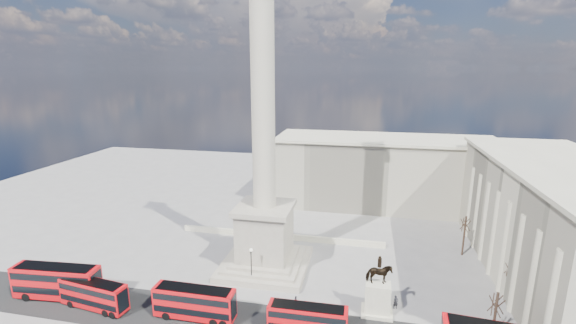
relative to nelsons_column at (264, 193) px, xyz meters
The scene contains 17 objects.
ground 13.85m from the nelsons_column, 90.00° to the right, with size 180.00×180.00×0.00m, color gray.
nelsons_column is the anchor object (origin of this frame).
balustrade_wall 16.55m from the nelsons_column, 90.00° to the left, with size 40.00×0.60×1.10m, color beige.
building_east 45.42m from the nelsons_column, ahead, with size 19.00×46.00×18.60m.
building_northeast 40.57m from the nelsons_column, 60.26° to the left, with size 51.00×17.00×16.60m.
red_bus_a 27.84m from the nelsons_column, 141.37° to the right, with size 10.28×3.62×4.08m.
red_bus_b 19.37m from the nelsons_column, 109.76° to the right, with size 10.90×2.61×4.42m.
red_bus_c 21.17m from the nelsons_column, 58.09° to the right, with size 9.88×2.50×3.99m.
red_bus_e 32.36m from the nelsons_column, 150.77° to the right, with size 12.57×3.81×5.02m.
victorian_lamp 11.05m from the nelsons_column, 96.47° to the right, with size 0.51×0.51×5.96m.
equestrian_statue 22.68m from the nelsons_column, 27.46° to the right, with size 4.12×3.09×8.56m.
bare_tree_near 34.66m from the nelsons_column, 23.43° to the right, with size 1.79×1.79×7.84m.
bare_tree_mid 37.32m from the nelsons_column, ahead, with size 1.68×1.68×6.38m.
bare_tree_far 35.75m from the nelsons_column, 18.49° to the left, with size 1.88×1.88×7.68m.
pedestrian_walking 25.05m from the nelsons_column, 20.29° to the right, with size 0.71×0.46×1.94m, color #232228.
pedestrian_standing 23.17m from the nelsons_column, 20.91° to the right, with size 0.82×0.64×1.70m, color #232228.
pedestrian_crossing 17.26m from the nelsons_column, 54.89° to the right, with size 0.97×0.40×1.66m, color #232228.
Camera 1 is at (15.68, -51.66, 32.28)m, focal length 24.00 mm.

